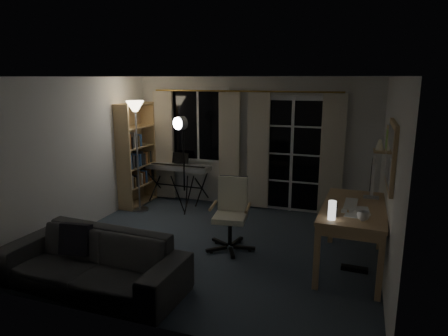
# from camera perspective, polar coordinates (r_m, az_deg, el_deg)

# --- Properties ---
(floor) EXTENTS (4.50, 4.00, 0.02)m
(floor) POSITION_cam_1_polar(r_m,az_deg,el_deg) (5.91, -1.31, -11.17)
(floor) COLOR #394653
(floor) RESTS_ON ground
(window) EXTENTS (1.20, 0.08, 1.40)m
(window) POSITION_cam_1_polar(r_m,az_deg,el_deg) (7.67, -3.63, 6.12)
(window) COLOR white
(window) RESTS_ON floor
(french_door) EXTENTS (1.32, 0.09, 2.11)m
(french_door) POSITION_cam_1_polar(r_m,az_deg,el_deg) (7.25, 9.69, 1.78)
(french_door) COLOR white
(french_door) RESTS_ON floor
(curtains) EXTENTS (3.60, 0.07, 2.13)m
(curtains) POSITION_cam_1_polar(r_m,az_deg,el_deg) (7.34, 2.73, 2.63)
(curtains) COLOR gold
(curtains) RESTS_ON floor
(bookshelf) EXTENTS (0.33, 0.90, 1.93)m
(bookshelf) POSITION_cam_1_polar(r_m,az_deg,el_deg) (7.72, -12.67, 1.50)
(bookshelf) COLOR tan
(bookshelf) RESTS_ON floor
(torchiere_lamp) EXTENTS (0.38, 0.38, 2.00)m
(torchiere_lamp) POSITION_cam_1_polar(r_m,az_deg,el_deg) (7.21, -12.48, 6.28)
(torchiere_lamp) COLOR #B2B2B7
(torchiere_lamp) RESTS_ON floor
(keyboard_piano) EXTENTS (1.27, 0.64, 0.92)m
(keyboard_piano) POSITION_cam_1_polar(r_m,az_deg,el_deg) (7.69, -6.54, -0.02)
(keyboard_piano) COLOR black
(keyboard_piano) RESTS_ON floor
(studio_light) EXTENTS (0.41, 0.41, 1.77)m
(studio_light) POSITION_cam_1_polar(r_m,az_deg,el_deg) (7.00, -6.15, 4.78)
(studio_light) COLOR black
(studio_light) RESTS_ON floor
(office_chair) EXTENTS (0.69, 0.70, 1.01)m
(office_chair) POSITION_cam_1_polar(r_m,az_deg,el_deg) (5.69, 1.08, -5.57)
(office_chair) COLOR black
(office_chair) RESTS_ON floor
(desk) EXTENTS (0.82, 1.56, 0.82)m
(desk) POSITION_cam_1_polar(r_m,az_deg,el_deg) (5.29, 18.08, -6.26)
(desk) COLOR tan
(desk) RESTS_ON floor
(monitor) EXTENTS (0.20, 0.59, 0.51)m
(monitor) POSITION_cam_1_polar(r_m,az_deg,el_deg) (5.62, 20.48, -0.97)
(monitor) COLOR silver
(monitor) RESTS_ON desk
(desk_clutter) EXTENTS (0.50, 0.93, 1.04)m
(desk_clutter) POSITION_cam_1_polar(r_m,az_deg,el_deg) (5.09, 17.11, -7.85)
(desk_clutter) COLOR white
(desk_clutter) RESTS_ON desk
(mug) EXTENTS (0.14, 0.11, 0.13)m
(mug) POSITION_cam_1_polar(r_m,az_deg,el_deg) (4.77, 19.29, -6.32)
(mug) COLOR silver
(mug) RESTS_ON desk
(wall_mirror) EXTENTS (0.04, 0.94, 0.74)m
(wall_mirror) POSITION_cam_1_polar(r_m,az_deg,el_deg) (4.79, 22.76, 1.71)
(wall_mirror) COLOR tan
(wall_mirror) RESTS_ON floor
(framed_print) EXTENTS (0.03, 0.42, 0.32)m
(framed_print) POSITION_cam_1_polar(r_m,az_deg,el_deg) (5.67, 22.36, 3.84)
(framed_print) COLOR tan
(framed_print) RESTS_ON floor
(wall_shelf) EXTENTS (0.16, 0.30, 0.18)m
(wall_shelf) POSITION_cam_1_polar(r_m,az_deg,el_deg) (6.19, 21.35, 2.80)
(wall_shelf) COLOR tan
(wall_shelf) RESTS_ON floor
(sofa) EXTENTS (2.23, 0.75, 0.86)m
(sofa) POSITION_cam_1_polar(r_m,az_deg,el_deg) (4.91, -18.43, -11.42)
(sofa) COLOR #303133
(sofa) RESTS_ON floor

